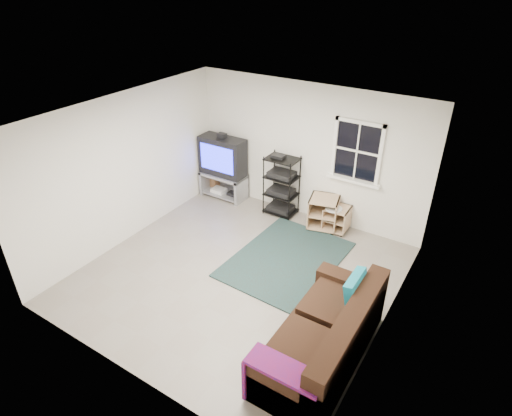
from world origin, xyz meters
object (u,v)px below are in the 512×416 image
Objects in this scene: tv_unit at (223,163)px; sofa at (325,338)px; side_table_right at (337,216)px; side_table_left at (324,211)px; av_rack at (281,189)px.

tv_unit is 0.67× the size of sofa.
tv_unit reaches higher than side_table_right.
side_table_left is (2.30, 0.02, -0.45)m from tv_unit.
sofa is at bearing -69.99° from side_table_right.
sofa is (2.24, -2.88, -0.19)m from av_rack.
side_table_left is 3.17m from sofa.
av_rack reaches higher than sofa.
av_rack reaches higher than side_table_left.
side_table_right is (1.18, 0.03, -0.25)m from av_rack.
sofa is at bearing -38.34° from tv_unit.
side_table_right is at bearing 5.75° from side_table_left.
av_rack is 1.21m from side_table_right.
side_table_right is (2.55, 0.05, -0.50)m from tv_unit.
tv_unit is 2.60m from side_table_right.
sofa is at bearing -65.43° from side_table_left.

